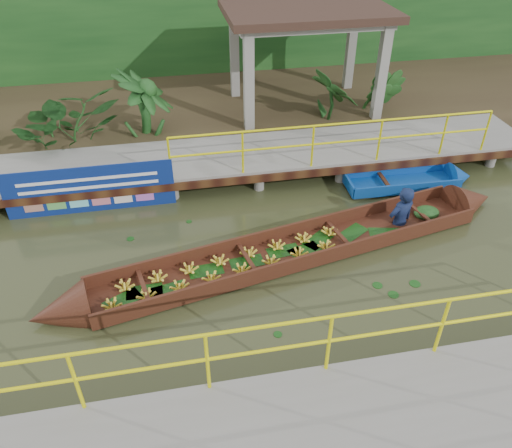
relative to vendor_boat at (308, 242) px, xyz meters
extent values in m
plane|color=#2F371B|center=(-1.50, -0.22, -0.24)|extent=(80.00, 80.00, 0.00)
cube|color=#2F2317|center=(-1.50, 7.28, -0.01)|extent=(30.00, 8.00, 0.45)
cube|color=gray|center=(-1.50, 3.28, 0.26)|extent=(16.00, 2.00, 0.15)
cube|color=black|center=(-1.50, 2.28, 0.18)|extent=(16.00, 0.12, 0.18)
cylinder|color=yellow|center=(1.25, 2.33, 1.34)|extent=(7.50, 0.05, 0.05)
cylinder|color=yellow|center=(1.25, 2.33, 0.89)|extent=(7.50, 0.05, 0.05)
cylinder|color=yellow|center=(1.25, 2.33, 0.84)|extent=(0.05, 0.05, 1.00)
cylinder|color=gray|center=(-5.50, 2.48, -0.02)|extent=(0.24, 0.24, 0.55)
cylinder|color=gray|center=(-5.50, 4.08, -0.02)|extent=(0.24, 0.24, 0.55)
cylinder|color=gray|center=(-3.50, 2.48, -0.02)|extent=(0.24, 0.24, 0.55)
cylinder|color=gray|center=(-3.50, 4.08, -0.02)|extent=(0.24, 0.24, 0.55)
cylinder|color=gray|center=(-1.50, 2.48, -0.02)|extent=(0.24, 0.24, 0.55)
cylinder|color=gray|center=(-1.50, 4.08, -0.02)|extent=(0.24, 0.24, 0.55)
cylinder|color=gray|center=(0.50, 2.48, -0.02)|extent=(0.24, 0.24, 0.55)
cylinder|color=gray|center=(0.50, 4.08, -0.02)|extent=(0.24, 0.24, 0.55)
cylinder|color=gray|center=(2.50, 2.48, -0.02)|extent=(0.24, 0.24, 0.55)
cylinder|color=gray|center=(2.50, 4.08, -0.02)|extent=(0.24, 0.24, 0.55)
cylinder|color=gray|center=(4.50, 2.48, -0.02)|extent=(0.24, 0.24, 0.55)
cylinder|color=gray|center=(4.50, 4.08, -0.02)|extent=(0.24, 0.24, 0.55)
cylinder|color=gray|center=(-1.50, 2.48, -0.02)|extent=(0.24, 0.24, 0.55)
cylinder|color=yellow|center=(-0.50, -3.27, 1.41)|extent=(10.00, 0.05, 0.05)
cylinder|color=yellow|center=(-0.50, -3.27, 0.96)|extent=(10.00, 0.05, 0.05)
cylinder|color=yellow|center=(-0.50, -3.27, 0.91)|extent=(0.05, 0.05, 1.00)
cube|color=gray|center=(-0.30, 4.88, 1.36)|extent=(0.25, 0.25, 2.80)
cube|color=gray|center=(3.30, 4.88, 1.36)|extent=(0.25, 0.25, 2.80)
cube|color=gray|center=(-0.30, 7.28, 1.36)|extent=(0.25, 0.25, 2.80)
cube|color=gray|center=(3.30, 7.28, 1.36)|extent=(0.25, 0.25, 2.80)
cube|color=gray|center=(1.50, 6.08, 2.66)|extent=(4.00, 2.60, 0.12)
cube|color=#35221A|center=(1.50, 6.08, 2.86)|extent=(4.40, 3.00, 0.20)
cube|color=#133B15|center=(-1.50, 9.78, 1.76)|extent=(30.00, 0.80, 4.00)
cube|color=#3D1910|center=(-0.29, -0.06, -0.18)|extent=(7.94, 2.61, 0.06)
cube|color=#3D1910|center=(-0.39, 0.42, -0.04)|extent=(7.75, 1.70, 0.34)
cube|color=#3D1910|center=(-0.18, -0.54, -0.04)|extent=(7.75, 1.70, 0.34)
cone|color=#3D1910|center=(-4.59, -0.98, -0.10)|extent=(1.16, 1.13, 0.95)
cone|color=#3D1910|center=(4.02, 0.85, -0.10)|extent=(1.16, 1.13, 0.95)
ellipsoid|color=#133B15|center=(2.81, 0.60, -0.08)|extent=(0.63, 0.54, 0.26)
imported|color=#111B3E|center=(2.13, 0.45, 0.71)|extent=(0.71, 0.57, 1.71)
cube|color=#0D3E93|center=(2.83, 1.92, -0.15)|extent=(2.63, 0.85, 0.09)
cube|color=#0D3E93|center=(2.84, 2.31, -0.05)|extent=(2.61, 0.12, 0.26)
cube|color=#0D3E93|center=(2.82, 1.52, -0.05)|extent=(2.61, 0.12, 0.26)
cube|color=#0D3E93|center=(1.52, 1.95, -0.05)|extent=(0.07, 0.79, 0.26)
cone|color=#0D3E93|center=(4.31, 1.88, -0.10)|extent=(0.54, 0.75, 0.73)
cube|color=black|center=(2.40, 1.93, -0.01)|extent=(0.11, 0.79, 0.04)
cube|color=navy|center=(-4.25, 2.26, 0.31)|extent=(3.59, 0.03, 1.12)
cube|color=white|center=(-4.25, 2.24, 0.58)|extent=(2.92, 0.01, 0.07)
cube|color=white|center=(-4.25, 2.24, 0.38)|extent=(2.92, 0.01, 0.07)
imported|color=#133B15|center=(-5.00, 5.08, 0.89)|extent=(1.09, 1.09, 1.36)
imported|color=#133B15|center=(-3.00, 5.08, 0.89)|extent=(1.09, 1.09, 1.36)
imported|color=#133B15|center=(2.00, 5.08, 0.89)|extent=(1.09, 1.09, 1.36)
imported|color=#133B15|center=(3.50, 5.08, 0.89)|extent=(1.09, 1.09, 1.36)
camera|label=1|loc=(-2.46, -7.38, 6.01)|focal=35.00mm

